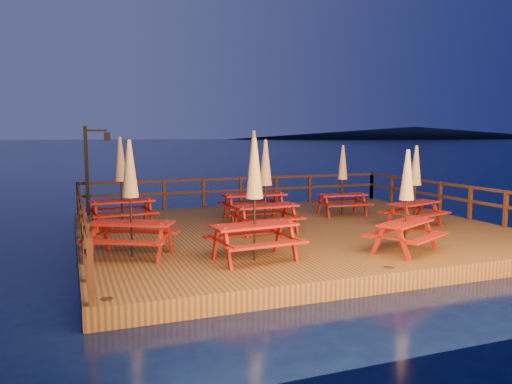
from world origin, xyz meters
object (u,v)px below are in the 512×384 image
picnic_table_0 (406,199)px  picnic_table_1 (265,185)px  picnic_table_2 (415,185)px  lamp_post (91,162)px

picnic_table_0 → picnic_table_1: picnic_table_1 is taller
picnic_table_0 → picnic_table_2: bearing=21.6°
lamp_post → picnic_table_1: 6.54m
picnic_table_1 → picnic_table_2: bearing=-11.7°
picnic_table_0 → picnic_table_2: picnic_table_2 is taller
lamp_post → picnic_table_2: lamp_post is taller
picnic_table_0 → picnic_table_1: 3.95m
lamp_post → picnic_table_0: bearing=-51.2°
picnic_table_0 → picnic_table_1: (-2.19, 3.29, 0.10)m
picnic_table_2 → picnic_table_1: bearing=154.4°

